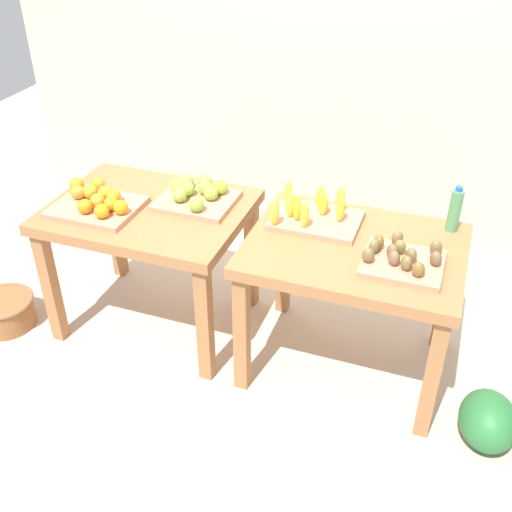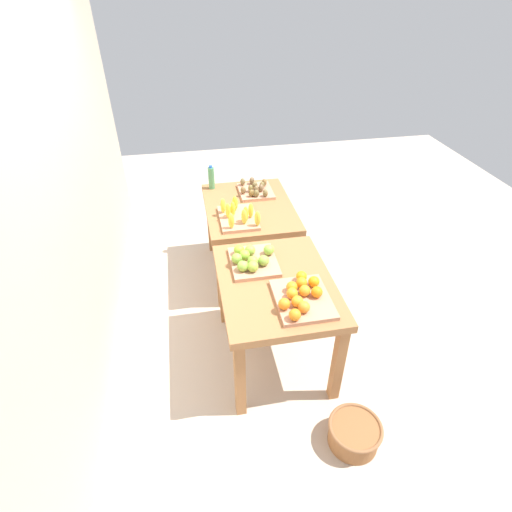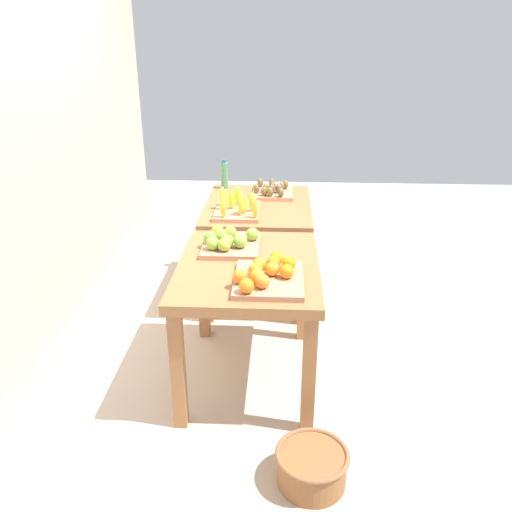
# 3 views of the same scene
# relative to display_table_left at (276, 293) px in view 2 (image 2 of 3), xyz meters

# --- Properties ---
(ground_plane) EXTENTS (8.00, 8.00, 0.00)m
(ground_plane) POSITION_rel_display_table_left_xyz_m (0.56, 0.00, -0.65)
(ground_plane) COLOR #BFAD9B
(back_wall) EXTENTS (4.40, 0.12, 3.00)m
(back_wall) POSITION_rel_display_table_left_xyz_m (0.56, 1.35, 0.85)
(back_wall) COLOR beige
(back_wall) RESTS_ON ground_plane
(display_table_left) EXTENTS (1.04, 0.80, 0.76)m
(display_table_left) POSITION_rel_display_table_left_xyz_m (0.00, 0.00, 0.00)
(display_table_left) COLOR #9B673C
(display_table_left) RESTS_ON ground_plane
(display_table_right) EXTENTS (1.04, 0.80, 0.76)m
(display_table_right) POSITION_rel_display_table_left_xyz_m (1.12, 0.00, 0.00)
(display_table_right) COLOR #9B673C
(display_table_right) RESTS_ON ground_plane
(orange_bin) EXTENTS (0.45, 0.37, 0.11)m
(orange_bin) POSITION_rel_display_table_left_xyz_m (-0.23, -0.11, 0.15)
(orange_bin) COLOR tan
(orange_bin) RESTS_ON display_table_left
(apple_bin) EXTENTS (0.40, 0.36, 0.11)m
(apple_bin) POSITION_rel_display_table_left_xyz_m (0.22, 0.13, 0.16)
(apple_bin) COLOR tan
(apple_bin) RESTS_ON display_table_left
(banana_crate) EXTENTS (0.44, 0.33, 0.17)m
(banana_crate) POSITION_rel_display_table_left_xyz_m (0.87, 0.14, 0.16)
(banana_crate) COLOR tan
(banana_crate) RESTS_ON display_table_right
(kiwi_bin) EXTENTS (0.36, 0.33, 0.10)m
(kiwi_bin) POSITION_rel_display_table_left_xyz_m (1.35, -0.10, 0.15)
(kiwi_bin) COLOR tan
(kiwi_bin) RESTS_ON display_table_right
(water_bottle) EXTENTS (0.06, 0.06, 0.24)m
(water_bottle) POSITION_rel_display_table_left_xyz_m (1.54, 0.30, 0.22)
(water_bottle) COLOR #4C8C59
(water_bottle) RESTS_ON display_table_right
(watermelon_pile) EXTENTS (0.66, 0.42, 0.26)m
(watermelon_pile) POSITION_rel_display_table_left_xyz_m (2.02, -0.28, -0.52)
(watermelon_pile) COLOR #336B2D
(watermelon_pile) RESTS_ON ground_plane
(wicker_basket) EXTENTS (0.35, 0.35, 0.18)m
(wicker_basket) POSITION_rel_display_table_left_xyz_m (-0.82, -0.35, -0.56)
(wicker_basket) COLOR brown
(wicker_basket) RESTS_ON ground_plane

